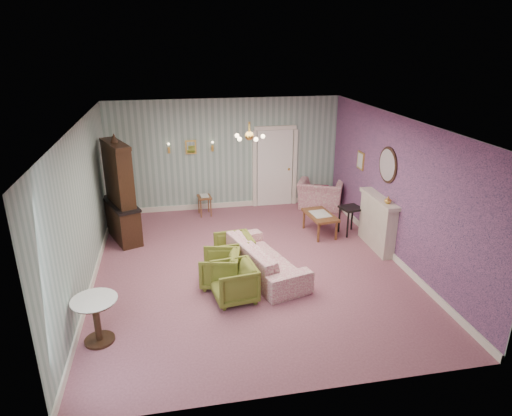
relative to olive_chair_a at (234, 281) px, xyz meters
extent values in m
plane|color=#98596B|center=(0.48, 1.12, -0.37)|extent=(7.00, 7.00, 0.00)
plane|color=white|center=(0.48, 1.12, 2.53)|extent=(7.00, 7.00, 0.00)
plane|color=gray|center=(0.48, 4.62, 1.08)|extent=(6.00, 0.00, 6.00)
plane|color=gray|center=(0.48, -2.38, 1.08)|extent=(6.00, 0.00, 6.00)
plane|color=gray|center=(-2.52, 1.12, 1.08)|extent=(0.00, 7.00, 7.00)
plane|color=gray|center=(3.48, 1.12, 1.08)|extent=(0.00, 7.00, 7.00)
plane|color=#C26198|center=(3.46, 1.12, 1.08)|extent=(0.00, 7.00, 7.00)
imported|color=olive|center=(0.00, 0.00, 0.00)|extent=(0.76, 0.80, 0.73)
imported|color=olive|center=(-0.18, 0.56, -0.01)|extent=(0.78, 0.82, 0.71)
imported|color=olive|center=(0.18, 1.25, -0.01)|extent=(0.72, 0.76, 0.71)
imported|color=#AC4567|center=(0.70, 0.83, 0.06)|extent=(1.23, 2.29, 0.86)
imported|color=#AC4567|center=(2.96, 4.15, 0.14)|extent=(1.38, 1.20, 1.01)
imported|color=gold|center=(3.32, 1.12, 0.87)|extent=(0.15, 0.15, 0.15)
cube|color=maroon|center=(2.91, 4.00, 0.11)|extent=(0.41, 0.28, 0.39)
camera|label=1|loc=(-0.92, -6.80, 3.92)|focal=31.67mm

